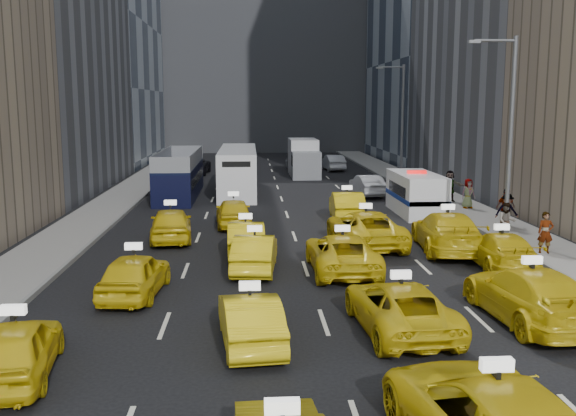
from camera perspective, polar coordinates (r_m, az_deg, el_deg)
name	(u,v)px	position (r m, az deg, el deg)	size (l,w,h in m)	color
ground	(333,348)	(16.72, 4.00, -12.35)	(160.00, 160.00, 0.00)	black
sidewalk_west	(116,201)	(41.72, -15.07, 0.56)	(3.00, 90.00, 0.15)	gray
sidewalk_east	(444,199)	(42.75, 13.69, 0.82)	(3.00, 90.00, 0.15)	gray
curb_west	(139,201)	(41.45, -13.11, 0.61)	(0.15, 90.00, 0.18)	slate
curb_east	(422,199)	(42.34, 11.81, 0.83)	(0.15, 90.00, 0.18)	slate
streetlight_near	(508,132)	(29.65, 18.98, 6.38)	(2.15, 0.22, 9.00)	#595B60
streetlight_far	(401,120)	(48.74, 9.99, 7.67)	(2.15, 0.22, 9.00)	#595B60
taxi_4	(16,349)	(16.00, -23.02, -11.44)	(1.64, 4.07, 1.39)	yellow
taxi_5	(250,319)	(16.76, -3.38, -9.84)	(1.42, 4.07, 1.34)	yellow
taxi_6	(400,307)	(17.93, 9.92, -8.63)	(2.27, 4.92, 1.37)	yellow
taxi_7	(530,295)	(19.59, 20.70, -7.22)	(2.22, 5.46, 1.59)	yellow
taxi_8	(135,274)	(21.33, -13.47, -5.77)	(1.68, 4.19, 1.43)	yellow
taxi_9	(255,253)	(23.83, -2.97, -3.99)	(1.47, 4.21, 1.39)	yellow
taxi_10	(342,253)	(23.78, 4.83, -4.00)	(2.35, 5.10, 1.42)	yellow
taxi_11	(500,250)	(25.60, 18.37, -3.57)	(1.89, 4.65, 1.35)	yellow
taxi_12	(171,224)	(29.50, -10.36, -1.41)	(1.81, 4.50, 1.53)	yellow
taxi_13	(246,238)	(26.40, -3.78, -2.68)	(1.47, 4.22, 1.39)	yellow
taxi_14	(365,229)	(28.10, 6.89, -1.83)	(2.59, 5.62, 1.56)	yellow
taxi_15	(447,232)	(27.81, 13.95, -2.04)	(2.33, 5.74, 1.66)	yellow
taxi_16	(234,212)	(32.53, -4.85, -0.38)	(1.71, 4.26, 1.45)	yellow
taxi_17	(347,206)	(34.47, 5.24, 0.21)	(1.60, 4.59, 1.51)	yellow
nypd_van	(416,194)	(36.80, 11.31, 1.21)	(2.95, 5.97, 2.46)	white
double_decker	(180,174)	(43.41, -9.61, 2.97)	(2.89, 10.52, 3.03)	black
city_bus	(238,171)	(45.04, -4.46, 3.33)	(2.72, 11.93, 3.07)	silver
box_truck	(304,158)	(55.23, 1.41, 4.46)	(2.63, 6.93, 3.13)	silver
misc_car_0	(367,185)	(43.57, 7.05, 2.02)	(1.52, 4.35, 1.43)	#98999F
misc_car_1	(194,165)	(57.50, -8.35, 3.78)	(2.53, 5.49, 1.52)	black
misc_car_2	(298,162)	(60.42, 0.89, 4.13)	(2.13, 5.24, 1.52)	gray
misc_car_3	(240,162)	(61.06, -4.27, 4.13)	(1.71, 4.26, 1.45)	black
misc_car_4	(333,163)	(60.01, 4.05, 4.05)	(1.56, 4.47, 1.47)	#B6B8BF
pedestrian_0	(545,233)	(27.97, 21.91, -2.04)	(0.62, 0.41, 1.69)	gray
pedestrian_1	(507,221)	(30.02, 18.86, -1.14)	(0.82, 0.45, 1.69)	gray
pedestrian_2	(507,211)	(32.77, 18.87, -0.27)	(1.11, 0.46, 1.72)	gray
pedestrian_3	(506,207)	(33.52, 18.77, 0.08)	(1.10, 0.50, 1.88)	gray
pedestrian_4	(468,193)	(38.60, 15.71, 1.26)	(0.84, 0.46, 1.72)	gray
pedestrian_5	(450,186)	(41.02, 14.18, 1.92)	(1.78, 0.51, 1.92)	gray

